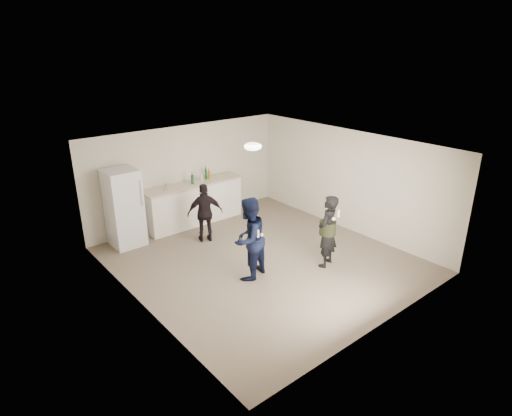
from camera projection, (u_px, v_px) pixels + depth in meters
floor at (262, 260)px, 9.27m from camera, size 6.00×6.00×0.00m
ceiling at (262, 147)px, 8.36m from camera, size 6.00×6.00×0.00m
wall_back at (187, 174)px, 10.97m from camera, size 6.00×0.00×6.00m
wall_front at (386, 259)px, 6.66m from camera, size 6.00×0.00×6.00m
wall_left at (138, 243)px, 7.19m from camera, size 0.00×6.00×6.00m
wall_right at (348, 181)px, 10.45m from camera, size 0.00×6.00×6.00m
counter at (194, 204)px, 10.99m from camera, size 2.60×0.56×1.05m
counter_top at (193, 184)px, 10.79m from camera, size 2.68×0.64×0.04m
fridge at (124, 208)px, 9.68m from camera, size 0.70×0.70×1.80m
fridge_handle at (141, 193)px, 9.44m from camera, size 0.02×0.02×0.60m
ceiling_dome at (253, 146)px, 8.60m from camera, size 0.36×0.36×0.16m
shaker at (165, 187)px, 10.25m from camera, size 0.08×0.08×0.17m
man at (249, 239)px, 8.31m from camera, size 0.97×0.86×1.68m
woman at (327, 231)px, 8.79m from camera, size 0.66×0.55×1.55m
camo_shorts at (328, 228)px, 8.77m from camera, size 0.34×0.34×0.28m
spectator at (205, 213)px, 9.93m from camera, size 0.89×0.65×1.41m
remote_man at (258, 234)px, 8.03m from camera, size 0.04×0.04×0.15m
nunchuk_man at (262, 235)px, 8.15m from camera, size 0.07×0.07×0.07m
remote_woman at (338, 213)px, 8.44m from camera, size 0.04×0.04×0.15m
nunchuk_woman at (334, 219)px, 8.44m from camera, size 0.07×0.07×0.07m
bottle_cluster at (202, 177)px, 10.93m from camera, size 0.67×0.22×0.27m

